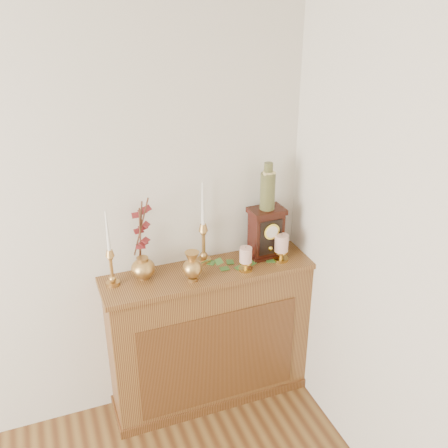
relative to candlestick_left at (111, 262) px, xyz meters
name	(u,v)px	position (x,y,z in m)	size (l,w,h in m)	color
console_shelf	(210,339)	(0.54, -0.04, -0.64)	(1.24, 0.34, 0.93)	brown
candlestick_left	(111,262)	(0.00, 0.00, 0.00)	(0.07, 0.07, 0.44)	tan
candlestick_center	(203,237)	(0.54, 0.06, 0.02)	(0.08, 0.08, 0.50)	tan
bud_vase	(192,267)	(0.42, -0.11, -0.06)	(0.11, 0.11, 0.18)	tan
ginger_jar	(142,240)	(0.18, 0.04, 0.08)	(0.20, 0.21, 0.49)	tan
pillar_candle_left	(246,258)	(0.73, -0.12, -0.06)	(0.08, 0.08, 0.15)	gold
pillar_candle_right	(281,246)	(0.97, -0.08, -0.05)	(0.09, 0.09, 0.17)	gold
ivy_garland	(233,263)	(0.69, -0.04, -0.13)	(0.45, 0.22, 0.08)	#366627
mantel_clock	(266,233)	(0.91, 0.00, 0.01)	(0.21, 0.15, 0.30)	black
ceramic_vase	(268,189)	(0.91, 0.00, 0.28)	(0.09, 0.09, 0.28)	#183124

